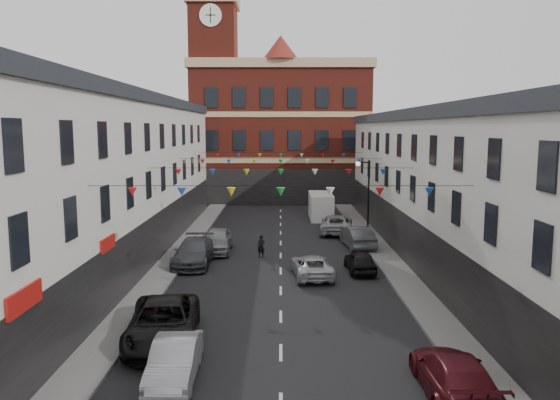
{
  "coord_description": "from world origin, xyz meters",
  "views": [
    {
      "loc": [
        -0.01,
        -27.87,
        8.5
      ],
      "look_at": [
        -0.04,
        7.17,
        3.89
      ],
      "focal_mm": 35.0,
      "sensor_mm": 36.0,
      "label": 1
    }
  ],
  "objects_px": {
    "car_right_d": "(360,261)",
    "car_right_f": "(336,224)",
    "street_lamp": "(365,188)",
    "car_left_d": "(194,252)",
    "car_left_e": "(217,240)",
    "car_right_e": "(357,237)",
    "car_left_c": "(163,323)",
    "pedestrian": "(261,246)",
    "car_right_c": "(454,376)",
    "car_left_b": "(174,361)",
    "white_van": "(321,206)",
    "moving_car": "(312,266)"
  },
  "relations": [
    {
      "from": "car_left_e",
      "to": "car_right_d",
      "type": "distance_m",
      "value": 10.53
    },
    {
      "from": "car_right_c",
      "to": "car_right_d",
      "type": "distance_m",
      "value": 15.27
    },
    {
      "from": "car_left_e",
      "to": "car_right_f",
      "type": "bearing_deg",
      "value": 36.95
    },
    {
      "from": "car_left_c",
      "to": "car_right_e",
      "type": "bearing_deg",
      "value": 53.24
    },
    {
      "from": "car_right_c",
      "to": "car_right_d",
      "type": "xyz_separation_m",
      "value": [
        -0.77,
        15.25,
        -0.08
      ]
    },
    {
      "from": "car_left_c",
      "to": "car_left_e",
      "type": "bearing_deg",
      "value": 82.4
    },
    {
      "from": "car_left_d",
      "to": "white_van",
      "type": "xyz_separation_m",
      "value": [
        9.24,
        17.65,
        0.4
      ]
    },
    {
      "from": "street_lamp",
      "to": "car_right_f",
      "type": "bearing_deg",
      "value": 135.27
    },
    {
      "from": "car_left_d",
      "to": "white_van",
      "type": "distance_m",
      "value": 19.92
    },
    {
      "from": "car_left_b",
      "to": "white_van",
      "type": "height_order",
      "value": "white_van"
    },
    {
      "from": "street_lamp",
      "to": "pedestrian",
      "type": "relative_size",
      "value": 3.97
    },
    {
      "from": "car_left_c",
      "to": "street_lamp",
      "type": "bearing_deg",
      "value": 55.32
    },
    {
      "from": "street_lamp",
      "to": "white_van",
      "type": "height_order",
      "value": "street_lamp"
    },
    {
      "from": "car_right_d",
      "to": "car_right_f",
      "type": "height_order",
      "value": "car_right_f"
    },
    {
      "from": "car_left_c",
      "to": "car_right_d",
      "type": "distance_m",
      "value": 14.29
    },
    {
      "from": "car_left_d",
      "to": "white_van",
      "type": "relative_size",
      "value": 1.02
    },
    {
      "from": "car_left_e",
      "to": "car_right_c",
      "type": "xyz_separation_m",
      "value": [
        9.88,
        -20.53,
        -0.09
      ]
    },
    {
      "from": "car_left_c",
      "to": "white_van",
      "type": "xyz_separation_m",
      "value": [
        8.49,
        30.13,
        0.38
      ]
    },
    {
      "from": "car_left_b",
      "to": "car_right_d",
      "type": "height_order",
      "value": "car_left_b"
    },
    {
      "from": "car_left_e",
      "to": "pedestrian",
      "type": "bearing_deg",
      "value": -27.65
    },
    {
      "from": "car_right_d",
      "to": "car_right_f",
      "type": "distance_m",
      "value": 12.2
    },
    {
      "from": "white_van",
      "to": "street_lamp",
      "type": "bearing_deg",
      "value": -73.07
    },
    {
      "from": "car_right_f",
      "to": "white_van",
      "type": "relative_size",
      "value": 1.01
    },
    {
      "from": "car_left_c",
      "to": "moving_car",
      "type": "xyz_separation_m",
      "value": [
        6.49,
        9.71,
        -0.18
      ]
    },
    {
      "from": "car_left_e",
      "to": "pedestrian",
      "type": "xyz_separation_m",
      "value": [
        3.09,
        -1.57,
        -0.07
      ]
    },
    {
      "from": "car_right_c",
      "to": "car_right_f",
      "type": "xyz_separation_m",
      "value": [
        -0.94,
        27.45,
        0.03
      ]
    },
    {
      "from": "car_right_c",
      "to": "car_right_e",
      "type": "height_order",
      "value": "car_right_e"
    },
    {
      "from": "street_lamp",
      "to": "car_right_e",
      "type": "relative_size",
      "value": 1.25
    },
    {
      "from": "street_lamp",
      "to": "car_right_e",
      "type": "height_order",
      "value": "street_lamp"
    },
    {
      "from": "car_left_d",
      "to": "car_right_c",
      "type": "relative_size",
      "value": 1.1
    },
    {
      "from": "car_left_e",
      "to": "car_right_e",
      "type": "bearing_deg",
      "value": 7.54
    },
    {
      "from": "pedestrian",
      "to": "moving_car",
      "type": "bearing_deg",
      "value": -33.11
    },
    {
      "from": "car_left_c",
      "to": "white_van",
      "type": "bearing_deg",
      "value": 67.75
    },
    {
      "from": "street_lamp",
      "to": "car_left_d",
      "type": "xyz_separation_m",
      "value": [
        -11.99,
        -8.5,
        -3.11
      ]
    },
    {
      "from": "car_right_c",
      "to": "moving_car",
      "type": "distance_m",
      "value": 14.68
    },
    {
      "from": "car_right_e",
      "to": "white_van",
      "type": "distance_m",
      "value": 12.78
    },
    {
      "from": "car_right_d",
      "to": "car_right_c",
      "type": "bearing_deg",
      "value": 90.7
    },
    {
      "from": "car_left_d",
      "to": "car_right_e",
      "type": "relative_size",
      "value": 1.15
    },
    {
      "from": "car_right_d",
      "to": "pedestrian",
      "type": "height_order",
      "value": "pedestrian"
    },
    {
      "from": "street_lamp",
      "to": "car_left_e",
      "type": "distance_m",
      "value": 12.39
    },
    {
      "from": "car_left_e",
      "to": "car_right_e",
      "type": "relative_size",
      "value": 1.01
    },
    {
      "from": "car_right_c",
      "to": "car_left_b",
      "type": "bearing_deg",
      "value": -6.42
    },
    {
      "from": "car_right_c",
      "to": "car_right_f",
      "type": "bearing_deg",
      "value": -87.16
    },
    {
      "from": "car_left_d",
      "to": "car_left_e",
      "type": "height_order",
      "value": "car_left_e"
    },
    {
      "from": "street_lamp",
      "to": "car_right_c",
      "type": "distance_m",
      "value": 25.7
    },
    {
      "from": "car_left_c",
      "to": "moving_car",
      "type": "height_order",
      "value": "car_left_c"
    },
    {
      "from": "car_left_c",
      "to": "car_right_f",
      "type": "relative_size",
      "value": 1.08
    },
    {
      "from": "car_left_e",
      "to": "car_right_f",
      "type": "height_order",
      "value": "car_left_e"
    },
    {
      "from": "car_left_d",
      "to": "car_right_d",
      "type": "relative_size",
      "value": 1.45
    },
    {
      "from": "moving_car",
      "to": "pedestrian",
      "type": "distance_m",
      "value": 5.67
    }
  ]
}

